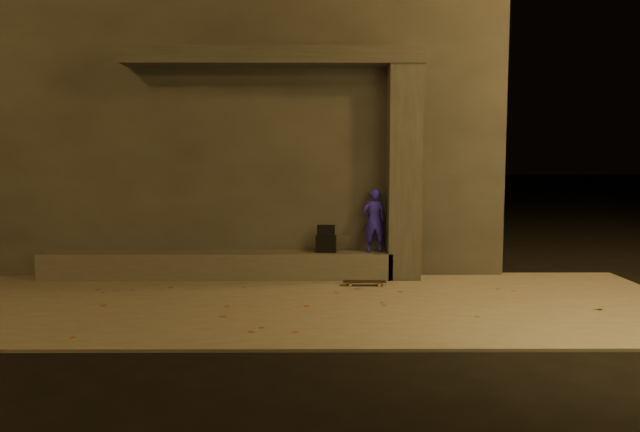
{
  "coord_description": "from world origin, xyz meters",
  "views": [
    {
      "loc": [
        0.22,
        -6.84,
        2.16
      ],
      "look_at": [
        0.27,
        2.0,
        1.29
      ],
      "focal_mm": 35.0,
      "sensor_mm": 36.0,
      "label": 1
    }
  ],
  "objects_px": {
    "skateboarder": "(374,220)",
    "backpack": "(326,242)",
    "skateboard": "(365,282)",
    "column": "(404,173)"
  },
  "relations": [
    {
      "from": "column",
      "to": "skateboarder",
      "type": "relative_size",
      "value": 3.29
    },
    {
      "from": "skateboarder",
      "to": "skateboard",
      "type": "distance_m",
      "value": 1.16
    },
    {
      "from": "backpack",
      "to": "skateboard",
      "type": "distance_m",
      "value": 1.05
    },
    {
      "from": "column",
      "to": "skateboard",
      "type": "distance_m",
      "value": 1.98
    },
    {
      "from": "skateboard",
      "to": "skateboarder",
      "type": "bearing_deg",
      "value": 74.18
    },
    {
      "from": "skateboarder",
      "to": "backpack",
      "type": "relative_size",
      "value": 2.28
    },
    {
      "from": "skateboarder",
      "to": "backpack",
      "type": "xyz_separation_m",
      "value": [
        -0.82,
        -0.0,
        -0.38
      ]
    },
    {
      "from": "column",
      "to": "skateboarder",
      "type": "xyz_separation_m",
      "value": [
        -0.5,
        0.0,
        -0.8
      ]
    },
    {
      "from": "column",
      "to": "backpack",
      "type": "bearing_deg",
      "value": -180.0
    },
    {
      "from": "skateboarder",
      "to": "backpack",
      "type": "height_order",
      "value": "skateboarder"
    }
  ]
}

